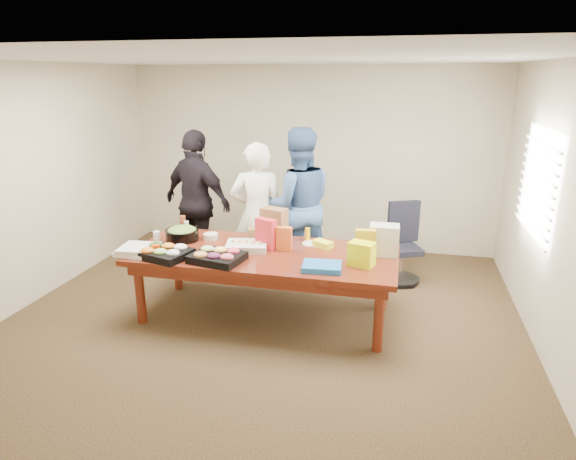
% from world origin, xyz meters
% --- Properties ---
extents(floor, '(5.50, 5.00, 0.02)m').
position_xyz_m(floor, '(0.00, 0.00, -0.01)').
color(floor, '#47301E').
rests_on(floor, ground).
extents(ceiling, '(5.50, 5.00, 0.02)m').
position_xyz_m(ceiling, '(0.00, 0.00, 2.71)').
color(ceiling, white).
rests_on(ceiling, wall_back).
extents(wall_back, '(5.50, 0.04, 2.70)m').
position_xyz_m(wall_back, '(0.00, 2.50, 1.35)').
color(wall_back, beige).
rests_on(wall_back, floor).
extents(wall_front, '(5.50, 0.04, 2.70)m').
position_xyz_m(wall_front, '(0.00, -2.50, 1.35)').
color(wall_front, beige).
rests_on(wall_front, floor).
extents(wall_left, '(0.04, 5.00, 2.70)m').
position_xyz_m(wall_left, '(-2.75, 0.00, 1.35)').
color(wall_left, beige).
rests_on(wall_left, floor).
extents(wall_right, '(0.04, 5.00, 2.70)m').
position_xyz_m(wall_right, '(2.75, 0.00, 1.35)').
color(wall_right, beige).
rests_on(wall_right, floor).
extents(window_panel, '(0.03, 1.40, 1.10)m').
position_xyz_m(window_panel, '(2.72, 0.60, 1.50)').
color(window_panel, white).
rests_on(window_panel, wall_right).
extents(window_blinds, '(0.04, 1.36, 1.00)m').
position_xyz_m(window_blinds, '(2.68, 0.60, 1.50)').
color(window_blinds, beige).
rests_on(window_blinds, wall_right).
extents(conference_table, '(2.80, 1.20, 0.75)m').
position_xyz_m(conference_table, '(0.00, 0.00, 0.38)').
color(conference_table, '#4C1C0F').
rests_on(conference_table, floor).
extents(office_chair, '(0.66, 0.66, 0.98)m').
position_xyz_m(office_chair, '(1.43, 1.29, 0.49)').
color(office_chair, black).
rests_on(office_chair, floor).
extents(person_center, '(0.75, 0.60, 1.80)m').
position_xyz_m(person_center, '(-0.34, 0.87, 0.90)').
color(person_center, white).
rests_on(person_center, floor).
extents(person_right, '(1.15, 1.03, 1.95)m').
position_xyz_m(person_right, '(0.12, 1.14, 0.98)').
color(person_right, '#3E629A').
rests_on(person_right, floor).
extents(person_left, '(1.20, 0.85, 1.89)m').
position_xyz_m(person_left, '(-1.24, 1.13, 0.95)').
color(person_left, black).
rests_on(person_left, floor).
extents(veggie_tray, '(0.60, 0.52, 0.08)m').
position_xyz_m(veggie_tray, '(-0.96, -0.38, 0.79)').
color(veggie_tray, black).
rests_on(veggie_tray, conference_table).
extents(fruit_tray, '(0.57, 0.49, 0.08)m').
position_xyz_m(fruit_tray, '(-0.39, -0.37, 0.79)').
color(fruit_tray, black).
rests_on(fruit_tray, conference_table).
extents(sheet_cake, '(0.49, 0.41, 0.08)m').
position_xyz_m(sheet_cake, '(-0.21, 0.03, 0.79)').
color(sheet_cake, silver).
rests_on(sheet_cake, conference_table).
extents(salad_bowl, '(0.45, 0.45, 0.12)m').
position_xyz_m(salad_bowl, '(-1.02, 0.17, 0.81)').
color(salad_bowl, black).
rests_on(salad_bowl, conference_table).
extents(chip_bag_blue, '(0.39, 0.31, 0.06)m').
position_xyz_m(chip_bag_blue, '(0.68, -0.35, 0.78)').
color(chip_bag_blue, blue).
rests_on(chip_bag_blue, conference_table).
extents(chip_bag_red, '(0.25, 0.18, 0.33)m').
position_xyz_m(chip_bag_red, '(-0.01, 0.11, 0.92)').
color(chip_bag_red, red).
rests_on(chip_bag_red, conference_table).
extents(chip_bag_yellow, '(0.21, 0.10, 0.31)m').
position_xyz_m(chip_bag_yellow, '(1.05, 0.05, 0.90)').
color(chip_bag_yellow, gold).
rests_on(chip_bag_yellow, conference_table).
extents(chip_bag_orange, '(0.17, 0.08, 0.26)m').
position_xyz_m(chip_bag_orange, '(0.19, 0.11, 0.88)').
color(chip_bag_orange, orange).
rests_on(chip_bag_orange, conference_table).
extents(mayo_jar, '(0.12, 0.12, 0.15)m').
position_xyz_m(mayo_jar, '(-0.09, 0.35, 0.82)').
color(mayo_jar, white).
rests_on(mayo_jar, conference_table).
extents(mustard_bottle, '(0.07, 0.07, 0.16)m').
position_xyz_m(mustard_bottle, '(0.38, 0.45, 0.83)').
color(mustard_bottle, '#FFB501').
rests_on(mustard_bottle, conference_table).
extents(dressing_bottle, '(0.07, 0.07, 0.21)m').
position_xyz_m(dressing_bottle, '(-1.12, 0.40, 0.86)').
color(dressing_bottle, brown).
rests_on(dressing_bottle, conference_table).
extents(ranch_bottle, '(0.07, 0.07, 0.16)m').
position_xyz_m(ranch_bottle, '(-1.05, 0.36, 0.83)').
color(ranch_bottle, beige).
rests_on(ranch_bottle, conference_table).
extents(banana_bunch, '(0.25, 0.22, 0.07)m').
position_xyz_m(banana_bunch, '(0.58, 0.29, 0.79)').
color(banana_bunch, '#F5FF2C').
rests_on(banana_bunch, conference_table).
extents(bread_loaf, '(0.35, 0.23, 0.13)m').
position_xyz_m(bread_loaf, '(-0.15, 0.44, 0.81)').
color(bread_loaf, olive).
rests_on(bread_loaf, conference_table).
extents(kraft_bag, '(0.32, 0.24, 0.37)m').
position_xyz_m(kraft_bag, '(-0.00, 0.41, 0.94)').
color(kraft_bag, brown).
rests_on(kraft_bag, conference_table).
extents(red_cup, '(0.11, 0.11, 0.11)m').
position_xyz_m(red_cup, '(-1.07, -0.36, 0.81)').
color(red_cup, '#D03200').
rests_on(red_cup, conference_table).
extents(clear_cup_a, '(0.09, 0.09, 0.11)m').
position_xyz_m(clear_cup_a, '(-1.09, -0.26, 0.80)').
color(clear_cup_a, white).
rests_on(clear_cup_a, conference_table).
extents(clear_cup_b, '(0.08, 0.08, 0.10)m').
position_xyz_m(clear_cup_b, '(-1.30, 0.09, 0.80)').
color(clear_cup_b, white).
rests_on(clear_cup_b, conference_table).
extents(pizza_box_lower, '(0.38, 0.38, 0.04)m').
position_xyz_m(pizza_box_lower, '(-1.30, -0.35, 0.77)').
color(pizza_box_lower, white).
rests_on(pizza_box_lower, conference_table).
extents(pizza_box_upper, '(0.38, 0.38, 0.04)m').
position_xyz_m(pizza_box_upper, '(-1.28, -0.36, 0.81)').
color(pizza_box_upper, silver).
rests_on(pizza_box_upper, pizza_box_lower).
extents(plate_a, '(0.31, 0.31, 0.02)m').
position_xyz_m(plate_a, '(0.98, 0.47, 0.76)').
color(plate_a, silver).
rests_on(plate_a, conference_table).
extents(plate_b, '(0.27, 0.27, 0.01)m').
position_xyz_m(plate_b, '(0.45, 0.36, 0.76)').
color(plate_b, white).
rests_on(plate_b, conference_table).
extents(dip_bowl_a, '(0.17, 0.17, 0.06)m').
position_xyz_m(dip_bowl_a, '(0.12, 0.42, 0.78)').
color(dip_bowl_a, silver).
rests_on(dip_bowl_a, conference_table).
extents(dip_bowl_b, '(0.21, 0.21, 0.07)m').
position_xyz_m(dip_bowl_b, '(-0.71, 0.27, 0.78)').
color(dip_bowl_b, beige).
rests_on(dip_bowl_b, conference_table).
extents(grocery_bag_white, '(0.31, 0.22, 0.32)m').
position_xyz_m(grocery_bag_white, '(1.23, 0.21, 0.91)').
color(grocery_bag_white, beige).
rests_on(grocery_bag_white, conference_table).
extents(grocery_bag_yellow, '(0.28, 0.23, 0.24)m').
position_xyz_m(grocery_bag_yellow, '(1.04, -0.16, 0.87)').
color(grocery_bag_yellow, '#E6F706').
rests_on(grocery_bag_yellow, conference_table).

